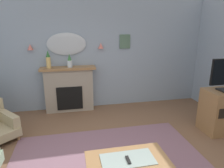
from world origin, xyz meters
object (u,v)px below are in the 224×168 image
at_px(tv_remote, 128,160).
at_px(mantel_vase_right, 70,61).
at_px(coffee_table, 128,163).
at_px(tv_cabinet, 223,111).
at_px(wall_mirror, 67,44).
at_px(framed_picture, 125,42).
at_px(fireplace, 69,90).
at_px(wall_sconce_left, 30,47).
at_px(wall_sconce_right, 101,46).
at_px(mantel_vase_left, 48,60).

bearing_deg(tv_remote, mantel_vase_right, 103.63).
bearing_deg(coffee_table, tv_cabinet, 24.80).
distance_m(wall_mirror, coffee_table, 3.35).
bearing_deg(framed_picture, fireplace, -174.23).
xyz_separation_m(wall_mirror, tv_cabinet, (3.11, -1.89, -1.26)).
relative_size(fireplace, wall_sconce_left, 9.71).
height_order(wall_mirror, wall_sconce_right, wall_mirror).
bearing_deg(tv_remote, wall_sconce_left, 118.21).
bearing_deg(framed_picture, coffee_table, -104.23).
xyz_separation_m(wall_sconce_left, wall_sconce_right, (1.70, 0.00, 0.00)).
bearing_deg(wall_mirror, mantel_vase_left, -159.30).
distance_m(mantel_vase_left, framed_picture, 2.00).
relative_size(mantel_vase_left, tv_remote, 2.68).
xyz_separation_m(mantel_vase_right, coffee_table, (0.69, -2.81, -0.92)).
relative_size(mantel_vase_left, coffee_table, 0.39).
height_order(fireplace, framed_picture, framed_picture).
bearing_deg(coffee_table, mantel_vase_left, 112.94).
bearing_deg(mantel_vase_left, tv_remote, -67.30).
height_order(wall_mirror, tv_remote, wall_mirror).
bearing_deg(mantel_vase_right, coffee_table, -76.20).
height_order(fireplace, tv_cabinet, fireplace).
bearing_deg(wall_sconce_right, fireplace, -173.84).
relative_size(tv_remote, tv_cabinet, 0.18).
height_order(wall_sconce_right, coffee_table, wall_sconce_right).
bearing_deg(fireplace, tv_cabinet, -29.29).
bearing_deg(mantel_vase_right, fireplace, 150.47).
relative_size(mantel_vase_left, wall_sconce_left, 3.06).
relative_size(framed_picture, coffee_table, 0.33).
xyz_separation_m(mantel_vase_left, wall_mirror, (0.45, 0.17, 0.34)).
xyz_separation_m(wall_sconce_left, coffee_table, (1.59, -2.93, -1.28)).
bearing_deg(mantel_vase_right, wall_mirror, 106.39).
relative_size(framed_picture, tv_cabinet, 0.40).
xyz_separation_m(framed_picture, tv_cabinet, (1.61, -1.90, -1.30)).
height_order(framed_picture, tv_remote, framed_picture).
height_order(tv_remote, tv_cabinet, tv_cabinet).
height_order(mantel_vase_right, tv_cabinet, mantel_vase_right).
bearing_deg(mantel_vase_left, wall_mirror, 20.70).
height_order(mantel_vase_right, coffee_table, mantel_vase_right).
xyz_separation_m(fireplace, mantel_vase_left, (-0.45, -0.03, 0.80)).
height_order(mantel_vase_right, wall_mirror, wall_mirror).
bearing_deg(framed_picture, mantel_vase_right, -172.92).
height_order(fireplace, tv_remote, fireplace).
xyz_separation_m(mantel_vase_left, mantel_vase_right, (0.50, 0.00, -0.06)).
height_order(wall_mirror, framed_picture, wall_mirror).
bearing_deg(mantel_vase_right, tv_cabinet, -29.29).
xyz_separation_m(fireplace, coffee_table, (0.74, -2.84, -0.19)).
relative_size(wall_sconce_left, wall_sconce_right, 1.00).
height_order(wall_sconce_left, framed_picture, framed_picture).
bearing_deg(wall_sconce_right, mantel_vase_right, -171.47).
distance_m(mantel_vase_right, wall_sconce_left, 0.97).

